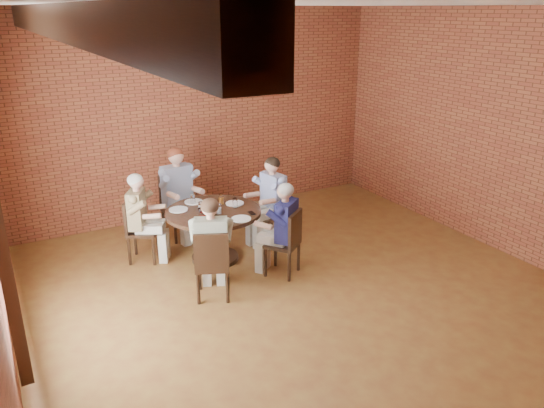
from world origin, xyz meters
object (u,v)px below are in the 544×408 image
diner_c (142,218)px  diner_d (212,248)px  dining_table (214,225)px  chair_c (137,228)px  diner_e (282,230)px  chair_e (288,241)px  chair_a (275,209)px  smartphone (252,213)px  chair_b (177,203)px  chair_d (212,263)px  diner_b (179,194)px  diner_a (270,201)px

diner_c → diner_d: diner_d is taller
diner_d → diner_c: bearing=-48.0°
dining_table → chair_c: size_ratio=1.46×
chair_c → diner_e: (1.57, -1.33, 0.15)m
diner_d → chair_e: bearing=-153.1°
chair_a → diner_c: (-1.94, 0.29, 0.13)m
diner_e → smartphone: diner_e is taller
dining_table → chair_b: size_ratio=1.35×
diner_c → chair_d: size_ratio=1.38×
chair_e → smartphone: bearing=-100.9°
chair_b → diner_c: size_ratio=0.77×
dining_table → chair_c: 1.08m
chair_a → diner_e: diner_e is taller
chair_b → chair_c: 0.99m
diner_b → diner_d: diner_b is taller
dining_table → diner_d: size_ratio=1.02×
chair_c → chair_d: bearing=-133.4°
chair_d → diner_e: diner_e is taller
chair_b → diner_b: bearing=-90.0°
chair_b → chair_d: (-0.30, -2.12, -0.03)m
diner_c → chair_e: diner_c is taller
dining_table → chair_d: 1.10m
dining_table → chair_a: chair_a is taller
chair_a → dining_table: bearing=-90.0°
chair_a → chair_e: chair_a is taller
chair_a → diner_a: 0.18m
chair_d → chair_e: size_ratio=1.01×
chair_e → diner_b: bearing=-104.3°
dining_table → smartphone: 0.59m
chair_a → diner_e: bearing=-33.4°
dining_table → chair_c: bearing=151.3°
diner_c → smartphone: (1.29, -0.83, 0.12)m
diner_e → smartphone: (-0.22, 0.46, 0.12)m
diner_d → diner_e: bearing=-149.6°
diner_b → diner_e: 1.99m
chair_e → diner_e: bearing=-90.0°
chair_a → chair_c: 2.04m
dining_table → chair_a: (1.07, 0.18, -0.02)m
diner_e → smartphone: bearing=-102.5°
diner_b → chair_e: size_ratio=1.55×
diner_a → chair_d: 1.86m
diner_a → chair_e: diner_a is taller
chair_a → chair_e: 1.13m
diner_c → diner_d: (0.46, -1.41, 0.01)m
chair_a → diner_a: (-0.08, -0.01, 0.15)m
smartphone → chair_c: bearing=149.4°
dining_table → diner_e: diner_e is taller
chair_e → dining_table: bearing=-90.0°
diner_a → diner_d: bearing=-61.5°
chair_d → diner_d: size_ratio=0.71×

